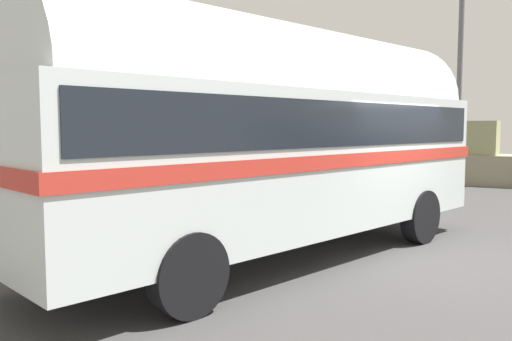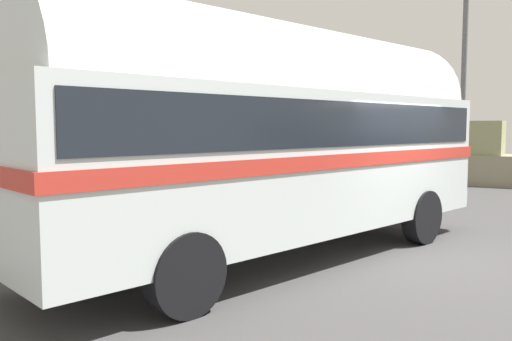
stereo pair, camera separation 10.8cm
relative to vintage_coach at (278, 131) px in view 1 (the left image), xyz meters
name	(u,v)px [view 1 (the left image)]	position (x,y,z in m)	size (l,w,h in m)	color
ground	(406,254)	(1.82, 1.16, -2.04)	(32.00, 26.00, 0.02)	#3E3C3D
breakwater	(470,163)	(1.94, 12.93, -1.26)	(31.36, 2.54, 2.50)	gray
vintage_coach	(278,131)	(0.00, 0.00, 0.00)	(5.07, 8.89, 3.70)	black
lamp_post	(460,71)	(1.98, 7.53, 1.55)	(0.44, 0.94, 6.39)	#5B5B60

